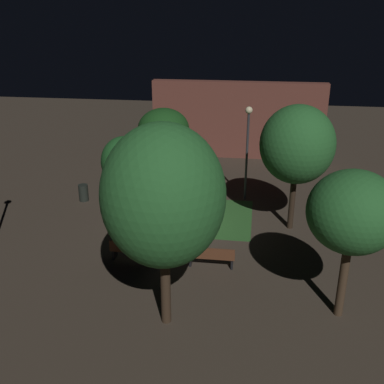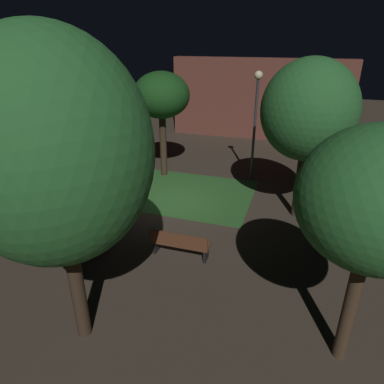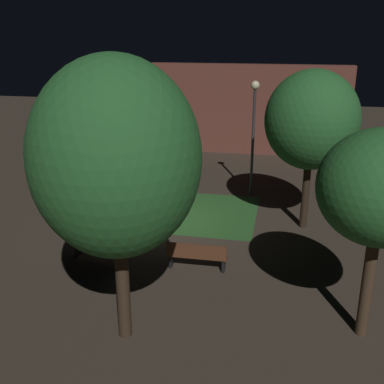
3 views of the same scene
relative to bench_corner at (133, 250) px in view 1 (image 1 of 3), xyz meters
name	(u,v)px [view 1 (image 1 of 3)]	position (x,y,z in m)	size (l,w,h in m)	color
ground_plane	(186,224)	(1.55, 3.56, -0.48)	(60.00, 60.00, 0.00)	#3D3328
grass_lawn	(192,216)	(1.68, 4.47, -0.48)	(5.75, 4.44, 0.01)	#2D6028
bench_corner	(133,250)	(0.00, 0.00, 0.00)	(1.83, 0.60, 0.88)	brown
bench_back_row	(211,256)	(3.09, 0.00, 0.00)	(1.81, 0.50, 0.88)	brown
tree_near_wall	(297,145)	(6.29, 3.89, 3.43)	(3.18, 3.18, 5.62)	#2D2116
tree_right_canopy	(163,197)	(2.03, -3.43, 3.81)	(3.58, 3.58, 6.43)	#38281C
tree_left_canopy	(124,162)	(-1.31, 3.73, 2.34)	(2.08, 2.08, 4.01)	#38281C
tree_tall_center	(353,213)	(7.49, -2.28, 3.15)	(2.73, 2.73, 4.93)	#423021
tree_lawn_side	(164,130)	(0.02, 6.22, 3.26)	(2.53, 2.53, 4.82)	#38281C
lamp_post_plaza_east	(248,138)	(4.13, 7.00, 2.80)	(0.36, 0.36, 4.87)	#333338
trash_bin	(83,193)	(-4.16, 5.55, -0.05)	(0.49, 0.49, 0.87)	black
building_wall_backdrop	(238,120)	(3.28, 14.39, 2.02)	(11.26, 0.80, 5.00)	brown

